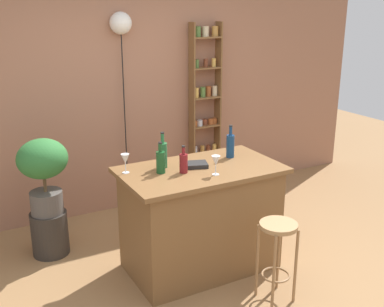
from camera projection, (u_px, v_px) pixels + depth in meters
ground at (217, 282)px, 4.12m from camera, size 12.00×12.00×0.00m
back_wall at (128, 87)px, 5.32m from camera, size 6.40×0.10×2.80m
kitchen_counter at (200, 218)px, 4.23m from camera, size 1.39×0.80×0.95m
bar_stool at (277, 244)px, 3.75m from camera, size 0.30×0.30×0.67m
spice_shelf at (205, 108)px, 5.72m from camera, size 0.38×0.14×2.10m
plant_stool at (50, 233)px, 4.53m from camera, size 0.35×0.35×0.43m
potted_plant at (43, 168)px, 4.33m from camera, size 0.46×0.42×0.72m
bottle_wine_red at (230, 145)px, 4.33m from camera, size 0.07×0.07×0.30m
bottle_spirits_clear at (184, 163)px, 3.95m from camera, size 0.07×0.07×0.23m
bottle_vinegar at (163, 154)px, 4.06m from camera, size 0.08×0.08×0.31m
bottle_olive_oil at (161, 161)px, 3.94m from camera, size 0.08×0.08×0.27m
wine_glass_left at (125, 159)px, 3.93m from camera, size 0.07×0.07×0.16m
wine_glass_center at (216, 161)px, 3.89m from camera, size 0.07×0.07×0.16m
cookbook at (195, 165)px, 4.11m from camera, size 0.25×0.21×0.03m
pendant_globe_light at (121, 25)px, 4.98m from camera, size 0.24×0.24×2.22m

